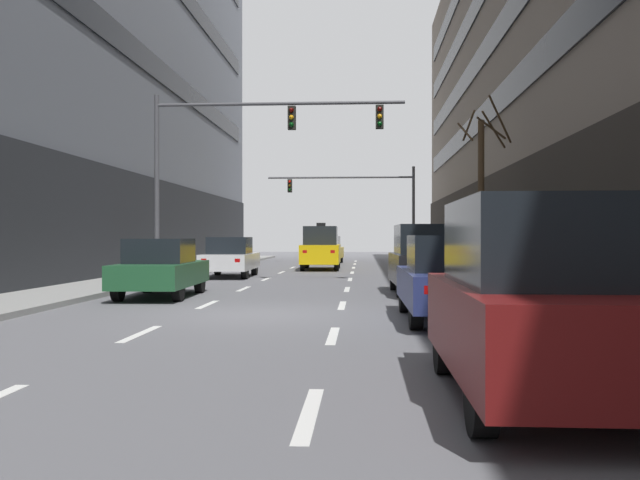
{
  "coord_description": "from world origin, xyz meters",
  "views": [
    {
      "loc": [
        2.16,
        -14.31,
        1.67
      ],
      "look_at": [
        -0.3,
        24.07,
        1.49
      ],
      "focal_mm": 37.8,
      "sensor_mm": 36.0,
      "label": 1
    }
  ],
  "objects": [
    {
      "name": "car_parked_0",
      "position": [
        3.91,
        -7.35,
        1.02
      ],
      "size": [
        1.77,
        4.24,
        2.05
      ],
      "color": "black",
      "rests_on": "ground"
    },
    {
      "name": "taxi_driving_0",
      "position": [
        -0.14,
        27.57,
        0.85
      ],
      "size": [
        2.09,
        4.65,
        1.91
      ],
      "color": "black",
      "rests_on": "ground"
    },
    {
      "name": "lane_stripe_l2_s5",
      "position": [
        1.65,
        7.0,
        0.0
      ],
      "size": [
        0.16,
        2.0,
        0.01
      ],
      "primitive_type": "cube",
      "color": "silver",
      "rests_on": "ground"
    },
    {
      "name": "lane_stripe_l2_s4",
      "position": [
        1.65,
        2.0,
        0.0
      ],
      "size": [
        0.16,
        2.0,
        0.01
      ],
      "primitive_type": "cube",
      "color": "silver",
      "rests_on": "ground"
    },
    {
      "name": "street_tree_0",
      "position": [
        6.05,
        8.12,
        3.15
      ],
      "size": [
        1.75,
        1.66,
        6.01
      ],
      "color": "#4C3823",
      "rests_on": "sidewalk_right"
    },
    {
      "name": "lane_stripe_l1_s6",
      "position": [
        -1.65,
        12.0,
        0.0
      ],
      "size": [
        0.16,
        2.0,
        0.01
      ],
      "primitive_type": "cube",
      "color": "silver",
      "rests_on": "ground"
    },
    {
      "name": "lane_stripe_l2_s6",
      "position": [
        1.65,
        12.0,
        0.0
      ],
      "size": [
        0.16,
        2.0,
        0.01
      ],
      "primitive_type": "cube",
      "color": "silver",
      "rests_on": "ground"
    },
    {
      "name": "lane_stripe_l2_s3",
      "position": [
        1.65,
        -3.0,
        0.0
      ],
      "size": [
        0.16,
        2.0,
        0.01
      ],
      "primitive_type": "cube",
      "color": "silver",
      "rests_on": "ground"
    },
    {
      "name": "car_parked_1",
      "position": [
        3.91,
        -0.84,
        0.83
      ],
      "size": [
        1.93,
        4.54,
        1.69
      ],
      "color": "black",
      "rests_on": "ground"
    },
    {
      "name": "sidewalk_right",
      "position": [
        6.31,
        0.0,
        0.07
      ],
      "size": [
        2.7,
        80.0,
        0.14
      ],
      "primitive_type": "cube",
      "color": "gray",
      "rests_on": "ground"
    },
    {
      "name": "lane_stripe_l2_s10",
      "position": [
        1.65,
        32.0,
        0.0
      ],
      "size": [
        0.16,
        2.0,
        0.01
      ],
      "primitive_type": "cube",
      "color": "silver",
      "rests_on": "ground"
    },
    {
      "name": "lane_stripe_l2_s8",
      "position": [
        1.65,
        22.0,
        0.0
      ],
      "size": [
        0.16,
        2.0,
        0.01
      ],
      "primitive_type": "cube",
      "color": "silver",
      "rests_on": "ground"
    },
    {
      "name": "lane_stripe_l1_s7",
      "position": [
        -1.65,
        17.0,
        0.0
      ],
      "size": [
        0.16,
        2.0,
        0.01
      ],
      "primitive_type": "cube",
      "color": "silver",
      "rests_on": "ground"
    },
    {
      "name": "lane_stripe_l1_s9",
      "position": [
        -1.65,
        27.0,
        0.0
      ],
      "size": [
        0.16,
        2.0,
        0.01
      ],
      "primitive_type": "cube",
      "color": "silver",
      "rests_on": "ground"
    },
    {
      "name": "taxi_driving_2",
      "position": [
        0.03,
        19.79,
        1.09
      ],
      "size": [
        1.95,
        4.56,
        2.38
      ],
      "color": "black",
      "rests_on": "ground"
    },
    {
      "name": "ground_plane",
      "position": [
        0.0,
        0.0,
        0.0
      ],
      "size": [
        120.0,
        120.0,
        0.0
      ],
      "primitive_type": "plane",
      "color": "slate"
    },
    {
      "name": "lane_stripe_l1_s10",
      "position": [
        -1.65,
        32.0,
        0.0
      ],
      "size": [
        0.16,
        2.0,
        0.01
      ],
      "primitive_type": "cube",
      "color": "silver",
      "rests_on": "ground"
    },
    {
      "name": "car_driving_1",
      "position": [
        -3.41,
        3.95,
        0.8
      ],
      "size": [
        1.95,
        4.37,
        1.62
      ],
      "color": "black",
      "rests_on": "ground"
    },
    {
      "name": "car_parked_2",
      "position": [
        3.91,
        5.51,
        1.01
      ],
      "size": [
        1.86,
        4.22,
        2.02
      ],
      "color": "black",
      "rests_on": "ground"
    },
    {
      "name": "lane_stripe_l1_s5",
      "position": [
        -1.65,
        7.0,
        0.0
      ],
      "size": [
        0.16,
        2.0,
        0.01
      ],
      "primitive_type": "cube",
      "color": "silver",
      "rests_on": "ground"
    },
    {
      "name": "lane_stripe_l1_s8",
      "position": [
        -1.65,
        22.0,
        0.0
      ],
      "size": [
        0.16,
        2.0,
        0.01
      ],
      "primitive_type": "cube",
      "color": "silver",
      "rests_on": "ground"
    },
    {
      "name": "lane_stripe_l1_s4",
      "position": [
        -1.65,
        2.0,
        0.0
      ],
      "size": [
        0.16,
        2.0,
        0.01
      ],
      "primitive_type": "cube",
      "color": "silver",
      "rests_on": "ground"
    },
    {
      "name": "lane_stripe_l2_s2",
      "position": [
        1.65,
        -8.0,
        0.0
      ],
      "size": [
        0.16,
        2.0,
        0.01
      ],
      "primitive_type": "cube",
      "color": "silver",
      "rests_on": "ground"
    },
    {
      "name": "lane_stripe_l2_s9",
      "position": [
        1.65,
        27.0,
        0.0
      ],
      "size": [
        0.16,
        2.0,
        0.01
      ],
      "primitive_type": "cube",
      "color": "silver",
      "rests_on": "ground"
    },
    {
      "name": "traffic_signal_1",
      "position": [
        2.4,
        28.7,
        4.24
      ],
      "size": [
        9.38,
        0.35,
        6.0
      ],
      "color": "#4C4C51",
      "rests_on": "sidewalk_right"
    },
    {
      "name": "lane_stripe_l1_s3",
      "position": [
        -1.65,
        -3.0,
        0.0
      ],
      "size": [
        0.16,
        2.0,
        0.01
      ],
      "primitive_type": "cube",
      "color": "silver",
      "rests_on": "ground"
    },
    {
      "name": "traffic_signal_0",
      "position": [
        -2.27,
        9.83,
        5.0
      ],
      "size": [
        9.11,
        0.35,
        6.71
      ],
      "color": "#4C4C51",
      "rests_on": "sidewalk_left"
    },
    {
      "name": "car_driving_3",
      "position": [
        -3.31,
        13.18,
        0.82
      ],
      "size": [
        1.94,
        4.46,
        1.66
      ],
      "color": "black",
      "rests_on": "ground"
    },
    {
      "name": "lane_stripe_l2_s7",
      "position": [
        1.65,
        17.0,
        0.0
      ],
      "size": [
        0.16,
        2.0,
        0.01
      ],
      "primitive_type": "cube",
      "color": "silver",
      "rests_on": "ground"
    }
  ]
}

